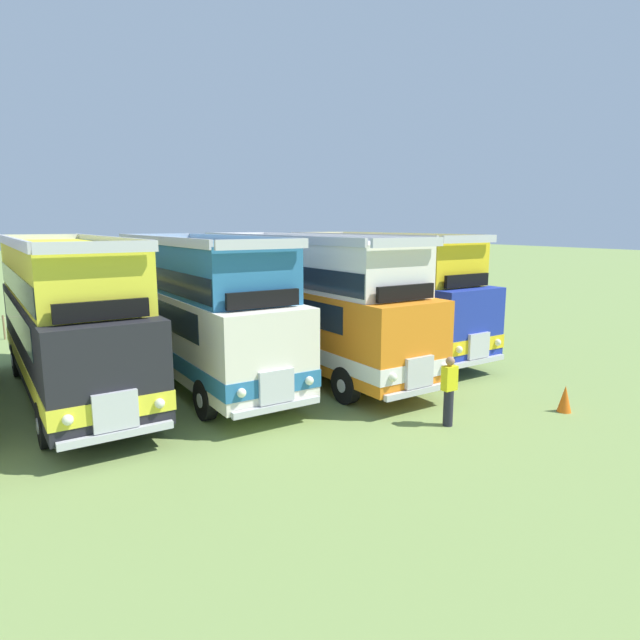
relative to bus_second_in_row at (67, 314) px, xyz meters
name	(u,v)px	position (x,y,z in m)	size (l,w,h in m)	color
ground_plane	(202,380)	(3.65, -0.47, -2.36)	(200.00, 200.00, 0.00)	#7A934C
bus_second_in_row	(67,314)	(0.00, 0.00, 0.00)	(2.93, 10.56, 4.52)	black
bus_third_in_row	(200,307)	(3.65, -0.53, 0.00)	(2.79, 9.83, 4.52)	silver
bus_fourth_in_row	(301,298)	(7.30, -0.37, 0.01)	(2.92, 11.73, 4.52)	orange
bus_fifth_in_row	(378,290)	(10.94, 0.04, 0.00)	(2.93, 9.83, 4.52)	#1E339E
cone_near_end	(565,399)	(10.83, -8.19, -2.00)	(0.36, 0.36, 0.71)	orange
marshal_person	(449,391)	(7.51, -7.33, -1.47)	(0.36, 0.24, 1.73)	#23232D
rope_fence_line	(129,314)	(3.65, 9.85, -1.69)	(20.67, 0.08, 1.05)	#8C704C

